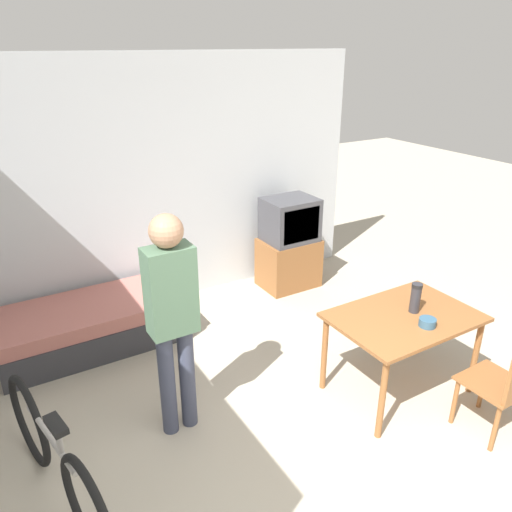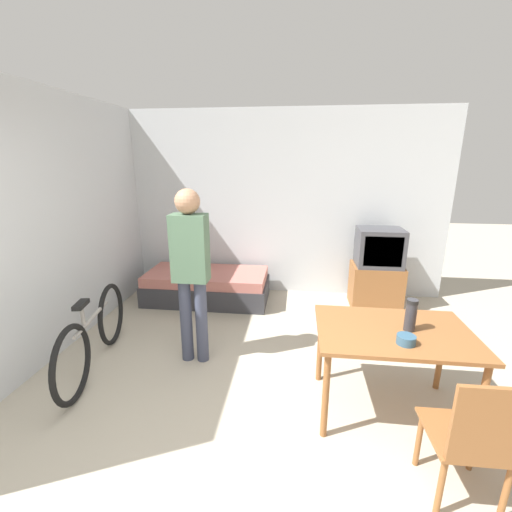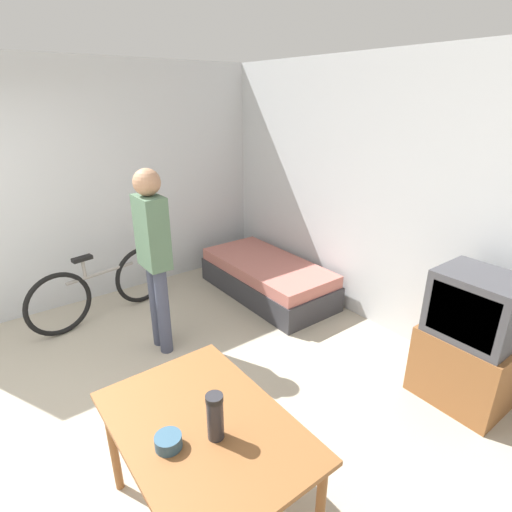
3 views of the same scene
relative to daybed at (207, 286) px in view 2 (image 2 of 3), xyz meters
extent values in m
plane|color=#B2A893|center=(0.86, -2.98, -0.21)|extent=(20.00, 20.00, 0.00)
cube|color=silver|center=(0.86, 0.53, 1.14)|extent=(5.12, 0.06, 2.70)
cube|color=silver|center=(-1.23, -1.24, 1.14)|extent=(0.06, 4.48, 2.70)
cube|color=#333338|center=(0.00, 0.00, -0.07)|extent=(1.76, 0.84, 0.29)
cube|color=#B76B60|center=(0.00, 0.00, 0.15)|extent=(1.71, 0.81, 0.14)
cube|color=brown|center=(2.39, 0.09, 0.08)|extent=(0.67, 0.50, 0.60)
cube|color=#424247|center=(2.39, 0.09, 0.64)|extent=(0.59, 0.48, 0.51)
cube|color=black|center=(2.39, -0.15, 0.64)|extent=(0.49, 0.01, 0.40)
cube|color=brown|center=(2.05, -2.06, 0.50)|extent=(1.18, 0.81, 0.03)
cylinder|color=brown|center=(1.52, -2.41, 0.14)|extent=(0.05, 0.05, 0.70)
cylinder|color=brown|center=(2.58, -2.41, 0.14)|extent=(0.05, 0.05, 0.70)
cylinder|color=brown|center=(1.52, -1.72, 0.14)|extent=(0.05, 0.05, 0.70)
cylinder|color=brown|center=(2.58, -1.72, 0.14)|extent=(0.05, 0.05, 0.70)
cube|color=brown|center=(2.31, -2.76, 0.21)|extent=(0.44, 0.44, 0.02)
cube|color=brown|center=(2.31, -2.96, 0.45)|extent=(0.39, 0.04, 0.47)
cylinder|color=brown|center=(2.48, -2.58, -0.01)|extent=(0.04, 0.04, 0.41)
cylinder|color=brown|center=(2.13, -2.59, -0.01)|extent=(0.04, 0.04, 0.41)
cylinder|color=brown|center=(2.49, -2.93, -0.01)|extent=(0.04, 0.04, 0.41)
cylinder|color=brown|center=(2.14, -2.94, -0.01)|extent=(0.04, 0.04, 0.41)
torus|color=black|center=(-0.75, -1.30, 0.13)|extent=(0.17, 0.68, 0.68)
torus|color=black|center=(-0.57, -2.25, 0.13)|extent=(0.17, 0.68, 0.68)
cylinder|color=gray|center=(-0.66, -1.77, 0.31)|extent=(0.17, 0.75, 0.04)
cylinder|color=gray|center=(-0.63, -1.95, 0.41)|extent=(0.04, 0.04, 0.20)
cube|color=black|center=(-0.63, -1.95, 0.53)|extent=(0.12, 0.21, 0.04)
cylinder|color=#3D4256|center=(0.20, -1.53, 0.22)|extent=(0.12, 0.12, 0.87)
cylinder|color=#3D4256|center=(0.36, -1.53, 0.22)|extent=(0.12, 0.12, 0.87)
cube|color=#4C6B51|center=(0.28, -1.53, 0.98)|extent=(0.34, 0.20, 0.65)
sphere|color=#A87A5B|center=(0.28, -1.53, 1.42)|extent=(0.23, 0.23, 0.23)
cylinder|color=#2D2D33|center=(2.16, -2.06, 0.65)|extent=(0.08, 0.08, 0.25)
cylinder|color=black|center=(2.16, -2.06, 0.76)|extent=(0.09, 0.09, 0.03)
cylinder|color=#335670|center=(2.08, -2.27, 0.55)|extent=(0.13, 0.13, 0.07)
camera|label=1|loc=(-0.79, -4.47, 2.56)|focal=35.00mm
camera|label=2|loc=(1.28, -4.56, 1.79)|focal=24.00mm
camera|label=3|loc=(3.48, -2.80, 2.10)|focal=28.00mm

